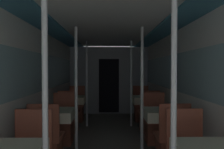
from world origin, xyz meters
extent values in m
cube|color=silver|center=(-1.27, 2.82, 1.06)|extent=(0.05, 8.44, 2.12)
cube|color=#9EC6D1|center=(-1.25, 2.82, 1.36)|extent=(0.03, 7.76, 0.69)
cube|color=silver|center=(1.27, 2.82, 1.06)|extent=(0.05, 8.44, 2.12)
cube|color=#9EC6D1|center=(1.25, 2.82, 1.36)|extent=(0.03, 7.76, 0.69)
cube|color=silver|center=(0.00, 2.82, 2.17)|extent=(2.53, 8.44, 0.04)
cube|color=teal|center=(-1.04, 2.82, 2.14)|extent=(0.46, 8.10, 0.03)
cube|color=teal|center=(1.04, 2.82, 2.14)|extent=(0.46, 8.10, 0.03)
cube|color=gray|center=(0.00, 6.07, 1.06)|extent=(2.48, 0.08, 2.12)
cube|color=black|center=(0.00, 6.02, 0.89)|extent=(0.64, 0.01, 1.70)
cube|color=#9E4C38|center=(-0.89, 1.67, 0.71)|extent=(0.43, 0.04, 0.48)
cylinder|color=silver|center=(-0.55, 0.96, 1.06)|extent=(0.05, 0.05, 2.12)
cylinder|color=#B7B7BC|center=(-0.89, 2.74, 0.37)|extent=(0.08, 0.08, 0.70)
cube|color=#93704C|center=(-0.89, 2.74, 0.73)|extent=(0.55, 0.55, 0.02)
cube|color=beige|center=(-0.89, 2.74, 0.66)|extent=(0.59, 0.59, 0.17)
cube|color=#9E4C38|center=(-0.89, 2.23, 0.44)|extent=(0.43, 0.43, 0.05)
cube|color=#9E4C38|center=(-0.89, 2.03, 0.71)|extent=(0.43, 0.04, 0.48)
cube|color=brown|center=(-0.89, 3.25, 0.21)|extent=(0.37, 0.37, 0.42)
cube|color=#9E4C38|center=(-0.89, 3.25, 0.44)|extent=(0.43, 0.43, 0.05)
cube|color=#9E4C38|center=(-0.89, 3.44, 0.71)|extent=(0.43, 0.04, 0.48)
cylinder|color=silver|center=(-0.55, 2.74, 1.06)|extent=(0.05, 0.05, 2.12)
cylinder|color=#4C4C51|center=(-0.89, 4.51, 0.01)|extent=(0.39, 0.39, 0.01)
cylinder|color=#B7B7BC|center=(-0.89, 4.51, 0.37)|extent=(0.08, 0.08, 0.70)
cube|color=#93704C|center=(-0.89, 4.51, 0.73)|extent=(0.55, 0.55, 0.02)
cube|color=beige|center=(-0.89, 4.51, 0.66)|extent=(0.59, 0.59, 0.17)
cube|color=brown|center=(-0.89, 4.00, 0.21)|extent=(0.37, 0.37, 0.42)
cube|color=#9E4C38|center=(-0.89, 4.00, 0.44)|extent=(0.43, 0.43, 0.05)
cube|color=#9E4C38|center=(-0.89, 3.81, 0.71)|extent=(0.43, 0.04, 0.48)
cube|color=brown|center=(-0.89, 5.03, 0.21)|extent=(0.37, 0.37, 0.42)
cube|color=#9E4C38|center=(-0.89, 5.03, 0.44)|extent=(0.43, 0.43, 0.05)
cube|color=#9E4C38|center=(-0.89, 5.22, 0.71)|extent=(0.43, 0.04, 0.48)
cylinder|color=silver|center=(-0.55, 4.51, 1.06)|extent=(0.05, 0.05, 2.12)
cube|color=#93704C|center=(0.89, 0.96, 0.73)|extent=(0.55, 0.55, 0.02)
cube|color=#9E4C38|center=(0.89, 1.67, 0.71)|extent=(0.43, 0.04, 0.48)
cylinder|color=silver|center=(0.55, 0.96, 1.06)|extent=(0.05, 0.05, 2.12)
cylinder|color=#B7B7BC|center=(0.89, 2.74, 0.37)|extent=(0.08, 0.08, 0.70)
cube|color=#93704C|center=(0.89, 2.74, 0.73)|extent=(0.55, 0.55, 0.02)
cube|color=beige|center=(0.89, 2.74, 0.66)|extent=(0.59, 0.59, 0.17)
cube|color=#9E4C38|center=(0.89, 2.23, 0.44)|extent=(0.43, 0.43, 0.05)
cube|color=#9E4C38|center=(0.89, 2.03, 0.71)|extent=(0.43, 0.04, 0.48)
cube|color=brown|center=(0.89, 3.25, 0.21)|extent=(0.37, 0.37, 0.42)
cube|color=#9E4C38|center=(0.89, 3.25, 0.44)|extent=(0.43, 0.43, 0.05)
cube|color=#9E4C38|center=(0.89, 3.44, 0.71)|extent=(0.43, 0.04, 0.48)
cylinder|color=silver|center=(0.55, 2.74, 1.06)|extent=(0.05, 0.05, 2.12)
cylinder|color=#4C4C51|center=(0.89, 4.51, 0.01)|extent=(0.39, 0.39, 0.01)
cylinder|color=#B7B7BC|center=(0.89, 4.51, 0.37)|extent=(0.08, 0.08, 0.70)
cube|color=#93704C|center=(0.89, 4.51, 0.73)|extent=(0.55, 0.55, 0.02)
cube|color=beige|center=(0.89, 4.51, 0.66)|extent=(0.59, 0.59, 0.17)
cube|color=brown|center=(0.89, 4.00, 0.21)|extent=(0.37, 0.37, 0.42)
cube|color=#9E4C38|center=(0.89, 4.00, 0.44)|extent=(0.43, 0.43, 0.05)
cube|color=#9E4C38|center=(0.89, 3.81, 0.71)|extent=(0.43, 0.04, 0.48)
cube|color=brown|center=(0.89, 5.03, 0.21)|extent=(0.37, 0.37, 0.42)
cube|color=#9E4C38|center=(0.89, 5.03, 0.44)|extent=(0.43, 0.43, 0.05)
cube|color=#9E4C38|center=(0.89, 5.22, 0.71)|extent=(0.43, 0.04, 0.48)
cylinder|color=silver|center=(0.55, 4.51, 1.06)|extent=(0.05, 0.05, 2.12)
camera|label=1|loc=(-0.01, -0.90, 1.42)|focal=35.00mm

